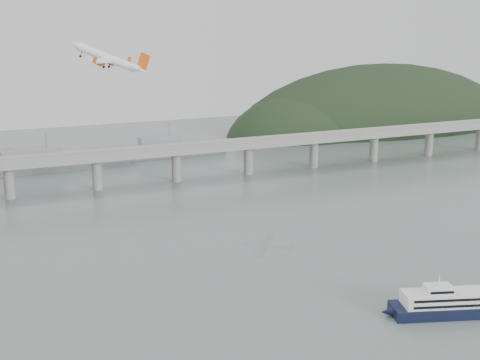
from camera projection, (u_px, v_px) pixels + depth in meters
name	position (u px, v px, depth m)	size (l,w,h in m)	color
ground	(304.00, 316.00, 221.83)	(900.00, 900.00, 0.00)	slate
bridge	(143.00, 157.00, 394.62)	(800.00, 22.00, 23.90)	gray
headland	(391.00, 144.00, 632.78)	(365.00, 155.00, 156.00)	black
ferry	(458.00, 303.00, 222.63)	(74.70, 31.28, 14.53)	black
airliner	(109.00, 59.00, 278.45)	(31.38, 30.41, 15.38)	white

